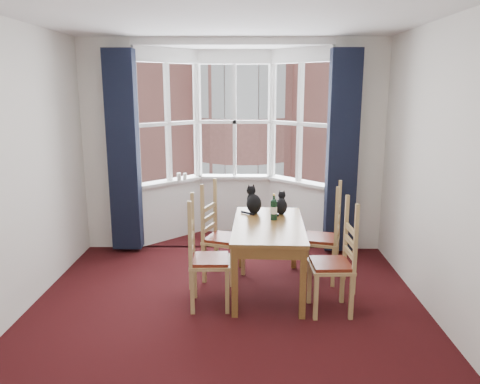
{
  "coord_description": "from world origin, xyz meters",
  "views": [
    {
      "loc": [
        0.21,
        -3.96,
        2.17
      ],
      "look_at": [
        0.12,
        1.05,
        1.05
      ],
      "focal_mm": 35.0,
      "sensor_mm": 36.0,
      "label": 1
    }
  ],
  "objects_px": {
    "cat_right": "(281,205)",
    "chair_right_near": "(340,266)",
    "candle_short": "(185,177)",
    "chair_right_far": "(329,241)",
    "chair_left_near": "(201,262)",
    "cat_left": "(254,202)",
    "candle_tall": "(179,177)",
    "wine_bottle": "(274,208)",
    "dining_table": "(268,232)",
    "chair_left_far": "(217,239)"
  },
  "relations": [
    {
      "from": "cat_left",
      "to": "candle_tall",
      "type": "distance_m",
      "value": 1.68
    },
    {
      "from": "chair_left_far",
      "to": "cat_right",
      "type": "height_order",
      "value": "cat_right"
    },
    {
      "from": "dining_table",
      "to": "cat_right",
      "type": "height_order",
      "value": "cat_right"
    },
    {
      "from": "cat_left",
      "to": "wine_bottle",
      "type": "relative_size",
      "value": 1.15
    },
    {
      "from": "dining_table",
      "to": "candle_tall",
      "type": "xyz_separation_m",
      "value": [
        -1.21,
        1.76,
        0.27
      ]
    },
    {
      "from": "dining_table",
      "to": "chair_right_far",
      "type": "height_order",
      "value": "chair_right_far"
    },
    {
      "from": "chair_right_far",
      "to": "candle_tall",
      "type": "bearing_deg",
      "value": 142.22
    },
    {
      "from": "chair_left_near",
      "to": "chair_left_far",
      "type": "height_order",
      "value": "same"
    },
    {
      "from": "chair_left_far",
      "to": "candle_tall",
      "type": "distance_m",
      "value": 1.64
    },
    {
      "from": "chair_right_far",
      "to": "candle_short",
      "type": "height_order",
      "value": "candle_short"
    },
    {
      "from": "cat_right",
      "to": "candle_short",
      "type": "height_order",
      "value": "cat_right"
    },
    {
      "from": "cat_left",
      "to": "candle_short",
      "type": "relative_size",
      "value": 3.38
    },
    {
      "from": "dining_table",
      "to": "chair_right_near",
      "type": "xyz_separation_m",
      "value": [
        0.68,
        -0.49,
        -0.18
      ]
    },
    {
      "from": "cat_right",
      "to": "candle_short",
      "type": "xyz_separation_m",
      "value": [
        -1.29,
        1.38,
        0.07
      ]
    },
    {
      "from": "chair_right_near",
      "to": "candle_short",
      "type": "height_order",
      "value": "candle_short"
    },
    {
      "from": "chair_left_near",
      "to": "chair_right_near",
      "type": "bearing_deg",
      "value": -3.81
    },
    {
      "from": "chair_right_near",
      "to": "chair_left_near",
      "type": "bearing_deg",
      "value": 176.19
    },
    {
      "from": "dining_table",
      "to": "chair_right_near",
      "type": "bearing_deg",
      "value": -36.03
    },
    {
      "from": "dining_table",
      "to": "chair_right_near",
      "type": "relative_size",
      "value": 1.54
    },
    {
      "from": "cat_right",
      "to": "chair_right_near",
      "type": "bearing_deg",
      "value": -60.16
    },
    {
      "from": "chair_left_near",
      "to": "candle_short",
      "type": "bearing_deg",
      "value": 101.44
    },
    {
      "from": "chair_left_far",
      "to": "dining_table",
      "type": "bearing_deg",
      "value": -28.46
    },
    {
      "from": "chair_right_far",
      "to": "cat_right",
      "type": "distance_m",
      "value": 0.67
    },
    {
      "from": "chair_right_far",
      "to": "wine_bottle",
      "type": "xyz_separation_m",
      "value": [
        -0.64,
        -0.11,
        0.4
      ]
    },
    {
      "from": "wine_bottle",
      "to": "candle_short",
      "type": "height_order",
      "value": "wine_bottle"
    },
    {
      "from": "dining_table",
      "to": "chair_right_near",
      "type": "height_order",
      "value": "chair_right_near"
    },
    {
      "from": "candle_tall",
      "to": "chair_left_near",
      "type": "bearing_deg",
      "value": -76.35
    },
    {
      "from": "candle_short",
      "to": "chair_right_near",
      "type": "bearing_deg",
      "value": -51.54
    },
    {
      "from": "chair_right_near",
      "to": "cat_left",
      "type": "relative_size",
      "value": 2.76
    },
    {
      "from": "chair_left_far",
      "to": "chair_left_near",
      "type": "bearing_deg",
      "value": -98.51
    },
    {
      "from": "chair_right_near",
      "to": "cat_left",
      "type": "xyz_separation_m",
      "value": [
        -0.84,
        0.94,
        0.4
      ]
    },
    {
      "from": "dining_table",
      "to": "chair_left_far",
      "type": "relative_size",
      "value": 1.54
    },
    {
      "from": "chair_right_far",
      "to": "cat_left",
      "type": "bearing_deg",
      "value": 168.53
    },
    {
      "from": "chair_right_near",
      "to": "chair_right_far",
      "type": "xyz_separation_m",
      "value": [
        0.02,
        0.77,
        0.0
      ]
    },
    {
      "from": "chair_right_near",
      "to": "chair_right_far",
      "type": "distance_m",
      "value": 0.77
    },
    {
      "from": "candle_tall",
      "to": "cat_right",
      "type": "bearing_deg",
      "value": -44.4
    },
    {
      "from": "cat_left",
      "to": "chair_right_far",
      "type": "bearing_deg",
      "value": -11.47
    },
    {
      "from": "wine_bottle",
      "to": "chair_right_far",
      "type": "bearing_deg",
      "value": 9.86
    },
    {
      "from": "chair_left_near",
      "to": "chair_right_near",
      "type": "distance_m",
      "value": 1.37
    },
    {
      "from": "cat_left",
      "to": "wine_bottle",
      "type": "distance_m",
      "value": 0.36
    },
    {
      "from": "cat_right",
      "to": "chair_left_near",
      "type": "bearing_deg",
      "value": -136.18
    },
    {
      "from": "chair_left_far",
      "to": "chair_right_near",
      "type": "height_order",
      "value": "same"
    },
    {
      "from": "chair_right_far",
      "to": "wine_bottle",
      "type": "relative_size",
      "value": 3.17
    },
    {
      "from": "chair_left_near",
      "to": "cat_left",
      "type": "bearing_deg",
      "value": 58.04
    },
    {
      "from": "chair_right_far",
      "to": "candle_short",
      "type": "relative_size",
      "value": 9.32
    },
    {
      "from": "candle_tall",
      "to": "chair_right_far",
      "type": "bearing_deg",
      "value": -37.78
    },
    {
      "from": "wine_bottle",
      "to": "candle_tall",
      "type": "relative_size",
      "value": 2.68
    },
    {
      "from": "chair_left_near",
      "to": "wine_bottle",
      "type": "distance_m",
      "value": 1.03
    },
    {
      "from": "candle_short",
      "to": "cat_left",
      "type": "bearing_deg",
      "value": -53.91
    },
    {
      "from": "wine_bottle",
      "to": "candle_short",
      "type": "bearing_deg",
      "value": 126.37
    }
  ]
}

